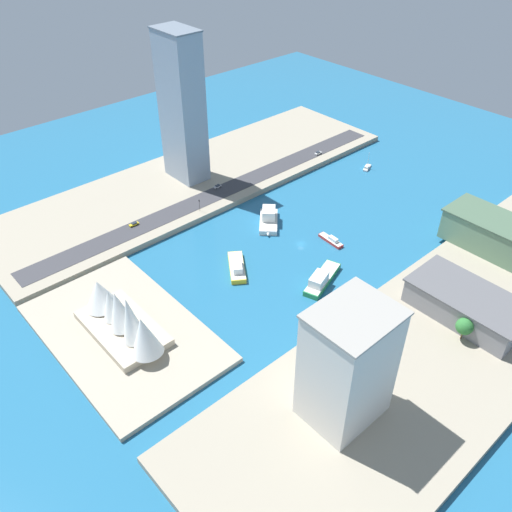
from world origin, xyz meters
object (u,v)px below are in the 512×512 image
object	(u,v)px
sailboat_small_white	(367,167)
sedan_silver	(217,186)
taxi_yellow_cab	(134,224)
opera_landmark	(121,317)
tugboat_red	(331,240)
ferry_white_commuter	(269,219)
ferry_yellow_fast	(237,267)
traffic_light_waterfront	(199,204)
warehouse_low_gray	(467,304)
ferry_green_doubledeck	(321,279)
hotel_broad_white	(348,365)
van_white	(318,153)
terminal_long_green	(494,234)
tower_tall_glass	(182,108)

from	to	relation	value
sailboat_small_white	sedan_silver	xyz separation A→B (m)	(37.45, 83.57, 3.02)
taxi_yellow_cab	opera_landmark	world-z (taller)	opera_landmark
tugboat_red	ferry_white_commuter	xyz separation A→B (m)	(31.89, 11.49, 1.73)
sailboat_small_white	opera_landmark	world-z (taller)	opera_landmark
ferry_yellow_fast	traffic_light_waterfront	distance (m)	49.62
tugboat_red	opera_landmark	distance (m)	107.71
warehouse_low_gray	opera_landmark	distance (m)	134.20
warehouse_low_gray	sedan_silver	world-z (taller)	warehouse_low_gray
traffic_light_waterfront	sedan_silver	bearing A→B (deg)	-60.05
taxi_yellow_cab	traffic_light_waterfront	xyz separation A→B (m)	(-10.71, -32.45, 3.46)
ferry_green_doubledeck	opera_landmark	xyz separation A→B (m)	(29.11, 80.33, 8.05)
sailboat_small_white	hotel_broad_white	size ratio (longest dim) A/B	0.24
ferry_yellow_fast	van_white	bearing A→B (deg)	-64.91
van_white	traffic_light_waterfront	xyz separation A→B (m)	(-3.29, 92.67, 3.39)
tugboat_red	ferry_yellow_fast	bearing A→B (deg)	73.98
tugboat_red	terminal_long_green	size ratio (longest dim) A/B	0.34
tugboat_red	traffic_light_waterfront	xyz separation A→B (m)	(60.77, 33.04, 6.30)
opera_landmark	warehouse_low_gray	bearing A→B (deg)	-127.98
ferry_yellow_fast	taxi_yellow_cab	xyz separation A→B (m)	(57.74, 17.66, 2.10)
van_white	warehouse_low_gray	bearing A→B (deg)	155.89
ferry_green_doubledeck	taxi_yellow_cab	distance (m)	97.50
ferry_white_commuter	sedan_silver	distance (m)	41.28
ferry_yellow_fast	terminal_long_green	world-z (taller)	terminal_long_green
taxi_yellow_cab	sedan_silver	distance (m)	53.97
ferry_white_commuter	terminal_long_green	world-z (taller)	terminal_long_green
opera_landmark	terminal_long_green	bearing A→B (deg)	-113.12
tugboat_red	warehouse_low_gray	world-z (taller)	warehouse_low_gray
tugboat_red	warehouse_low_gray	distance (m)	71.69
ferry_white_commuter	sedan_silver	world-z (taller)	ferry_white_commuter
hotel_broad_white	taxi_yellow_cab	size ratio (longest dim) A/B	8.83
sedan_silver	ferry_yellow_fast	bearing A→B (deg)	148.59
tugboat_red	sailboat_small_white	xyz separation A→B (m)	(35.70, -72.02, -0.17)
tower_tall_glass	traffic_light_waterfront	world-z (taller)	tower_tall_glass
ferry_white_commuter	van_white	xyz separation A→B (m)	(32.17, -71.12, 1.18)
traffic_light_waterfront	opera_landmark	xyz separation A→B (m)	(-49.49, 73.68, 2.95)
terminal_long_green	opera_landmark	size ratio (longest dim) A/B	0.96
ferry_yellow_fast	hotel_broad_white	world-z (taller)	hotel_broad_white
warehouse_low_gray	hotel_broad_white	distance (m)	73.16
hotel_broad_white	taxi_yellow_cab	distance (m)	141.75
tugboat_red	sailboat_small_white	world-z (taller)	sailboat_small_white
tugboat_red	sedan_silver	distance (m)	74.11
taxi_yellow_cab	traffic_light_waterfront	world-z (taller)	traffic_light_waterfront
traffic_light_waterfront	opera_landmark	bearing A→B (deg)	123.89
ferry_white_commuter	sailboat_small_white	bearing A→B (deg)	-87.39
ferry_green_doubledeck	warehouse_low_gray	world-z (taller)	warehouse_low_gray
ferry_white_commuter	ferry_green_doubledeck	xyz separation A→B (m)	(-49.72, 14.91, -0.52)
van_white	ferry_yellow_fast	bearing A→B (deg)	115.09
warehouse_low_gray	hotel_broad_white	xyz separation A→B (m)	(2.71, 71.30, 16.20)
ferry_yellow_fast	van_white	distance (m)	118.69
tower_tall_glass	warehouse_low_gray	distance (m)	170.81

